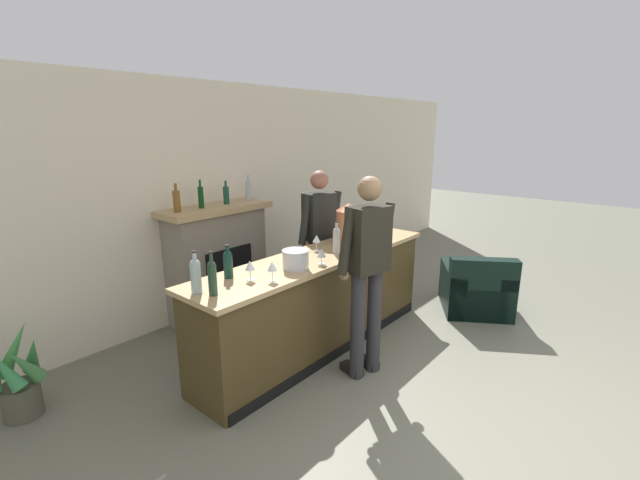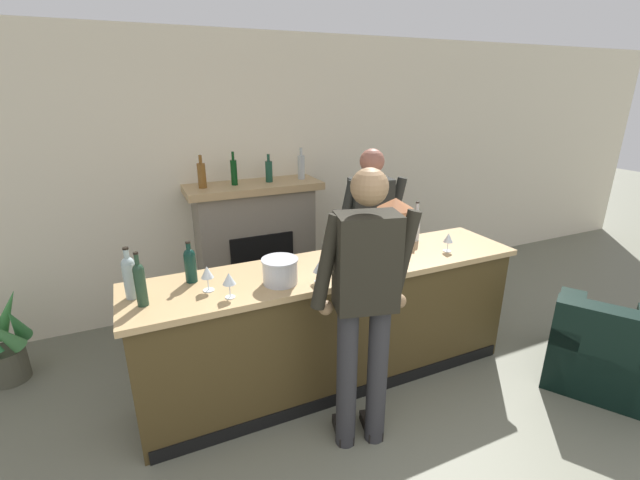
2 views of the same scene
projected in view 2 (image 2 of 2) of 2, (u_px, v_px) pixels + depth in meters
wall_back_panel at (250, 176)px, 4.41m from camera, size 12.00×0.07×2.75m
bar_counter at (334, 324)px, 3.33m from camera, size 2.98×0.66×1.00m
fireplace_stone at (256, 247)px, 4.40m from camera, size 1.31×0.52×1.67m
armchair_black at (604, 353)px, 3.38m from camera, size 1.12×1.10×0.76m
potted_plant_corner at (3, 343)px, 3.37m from camera, size 0.46×0.46×0.75m
person_customer at (365, 304)px, 2.54m from camera, size 0.65×0.37×1.84m
person_bartender at (369, 237)px, 3.83m from camera, size 0.65×0.35×1.76m
copper_dispenser at (394, 226)px, 3.32m from camera, size 0.28×0.32×0.45m
ice_bucket_steel at (280, 271)px, 2.85m from camera, size 0.25×0.25×0.17m
wine_bottle_riesling_slim at (360, 248)px, 3.10m from camera, size 0.07×0.07×0.33m
wine_bottle_burgundy_dark at (190, 264)px, 2.86m from camera, size 0.08×0.08×0.29m
wine_bottle_rose_blush at (416, 224)px, 3.63m from camera, size 0.07×0.07×0.34m
wine_bottle_cabernet_heavy at (130, 275)px, 2.63m from camera, size 0.08×0.08×0.33m
wine_bottle_chardonnay_pale at (140, 283)px, 2.53m from camera, size 0.07×0.07×0.34m
wine_glass_near_bucket at (229, 279)px, 2.64m from camera, size 0.08×0.08×0.17m
wine_glass_front_left at (319, 267)px, 2.86m from camera, size 0.09×0.09×0.15m
wine_glass_by_dispenser at (340, 243)px, 3.27m from camera, size 0.08×0.08×0.16m
wine_glass_back_row at (207, 273)px, 2.73m from camera, size 0.08×0.08×0.17m
wine_glass_mid_counter at (448, 238)px, 3.40m from camera, size 0.08×0.08×0.15m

